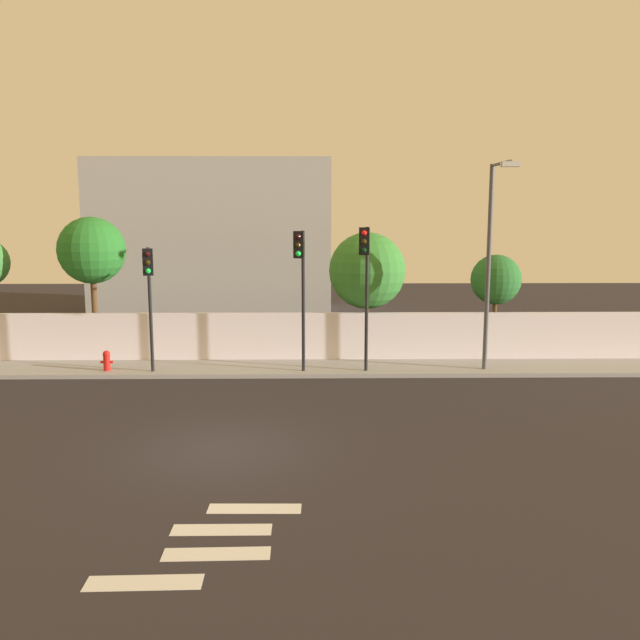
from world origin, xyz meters
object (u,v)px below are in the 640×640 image
object	(u,v)px
traffic_light_right	(301,271)
roadside_tree_rightmost	(496,280)
traffic_light_left	(365,268)
fire_hydrant	(107,360)
traffic_light_center	(149,283)
roadside_tree_midleft	(92,251)
roadside_tree_midright	(367,271)
street_lamp_curbside	(491,251)

from	to	relation	value
traffic_light_right	roadside_tree_rightmost	bearing A→B (deg)	23.10
traffic_light_left	fire_hydrant	size ratio (longest dim) A/B	7.05
traffic_light_center	fire_hydrant	bearing A→B (deg)	160.95
traffic_light_center	roadside_tree_midleft	xyz separation A→B (m)	(-2.97, 3.26, 0.92)
traffic_light_left	traffic_light_center	size ratio (longest dim) A/B	1.16
traffic_light_left	roadside_tree_rightmost	distance (m)	6.49
traffic_light_center	roadside_tree_midright	xyz separation A→B (m)	(7.73, 3.26, 0.14)
roadside_tree_midleft	street_lamp_curbside	bearing A→B (deg)	-10.89
traffic_light_left	traffic_light_right	world-z (taller)	traffic_light_left
traffic_light_center	roadside_tree_rightmost	world-z (taller)	traffic_light_center
traffic_light_right	roadside_tree_midright	xyz separation A→B (m)	(2.55, 3.26, -0.25)
fire_hydrant	roadside_tree_rightmost	bearing A→B (deg)	10.30
traffic_light_center	roadside_tree_midright	bearing A→B (deg)	22.85
roadside_tree_midright	roadside_tree_rightmost	bearing A→B (deg)	0.00
fire_hydrant	roadside_tree_midleft	size ratio (longest dim) A/B	0.13
roadside_tree_midleft	roadside_tree_midright	bearing A→B (deg)	0.00
roadside_tree_midleft	roadside_tree_midright	world-z (taller)	roadside_tree_midleft
traffic_light_left	roadside_tree_midright	distance (m)	3.50
roadside_tree_midleft	roadside_tree_midright	size ratio (longest dim) A/B	1.12
traffic_light_center	traffic_light_right	world-z (taller)	traffic_light_right
street_lamp_curbside	roadside_tree_midleft	size ratio (longest dim) A/B	1.29
street_lamp_curbside	roadside_tree_midright	bearing A→B (deg)	145.03
traffic_light_right	roadside_tree_midright	size ratio (longest dim) A/B	0.99
traffic_light_left	traffic_light_center	bearing A→B (deg)	178.40
traffic_light_center	traffic_light_right	xyz separation A→B (m)	(5.18, 0.00, 0.39)
street_lamp_curbside	roadside_tree_rightmost	distance (m)	3.28
roadside_tree_midleft	roadside_tree_rightmost	size ratio (longest dim) A/B	1.36
traffic_light_right	roadside_tree_rightmost	world-z (taller)	traffic_light_right
fire_hydrant	roadside_tree_midright	size ratio (longest dim) A/B	0.14
roadside_tree_midleft	roadside_tree_midright	xyz separation A→B (m)	(10.71, 0.00, -0.78)
roadside_tree_midleft	roadside_tree_midright	distance (m)	10.73
traffic_light_right	roadside_tree_midleft	xyz separation A→B (m)	(-8.16, 3.26, 0.53)
traffic_light_center	fire_hydrant	distance (m)	3.38
traffic_light_right	street_lamp_curbside	bearing A→B (deg)	3.58
traffic_light_right	roadside_tree_midleft	distance (m)	8.80
fire_hydrant	roadside_tree_midright	xyz separation A→B (m)	(9.50, 2.65, 2.95)
fire_hydrant	roadside_tree_rightmost	size ratio (longest dim) A/B	0.17
roadside_tree_midright	roadside_tree_rightmost	size ratio (longest dim) A/B	1.21
traffic_light_right	roadside_tree_rightmost	xyz separation A→B (m)	(7.63, 3.26, -0.62)
traffic_light_right	traffic_light_center	bearing A→B (deg)	-179.96
roadside_tree_rightmost	roadside_tree_midright	bearing A→B (deg)	180.00
traffic_light_center	roadside_tree_midright	distance (m)	8.39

